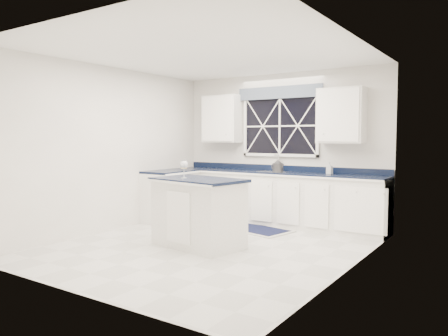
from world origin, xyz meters
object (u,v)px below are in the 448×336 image
Objects in this scene: kettle at (278,166)px; wine_glass at (184,166)px; faucet at (278,162)px; soap_bottle at (330,168)px; dishwasher at (222,197)px; island at (198,212)px.

wine_glass is (-0.41, -2.12, 0.11)m from kettle.
faucet is at bearing 133.19° from kettle.
wine_glass is 2.56m from soap_bottle.
wine_glass is at bearing -69.76° from dishwasher.
dishwasher is at bearing -169.98° from faucet.
faucet is 1.59× the size of soap_bottle.
kettle is at bearing -63.99° from faucet.
kettle is at bearing -176.08° from soap_bottle.
soap_bottle is at bearing -5.26° from faucet.
dishwasher is 1.31m from faucet.
island is at bearing -118.41° from soap_bottle.
faucet is at bearing 95.49° from island.
wine_glass is at bearing -121.36° from soap_bottle.
soap_bottle is at bearing 2.79° from dishwasher.
dishwasher is at bearing -177.21° from soap_bottle.
soap_bottle is (0.93, 0.06, -0.00)m from kettle.
wine_glass is at bearing -148.59° from island.
soap_bottle is at bearing 70.68° from island.
island is at bearing 22.32° from wine_glass.
faucet is at bearing 10.02° from dishwasher.
dishwasher is at bearing 110.24° from wine_glass.
kettle reaches higher than island.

